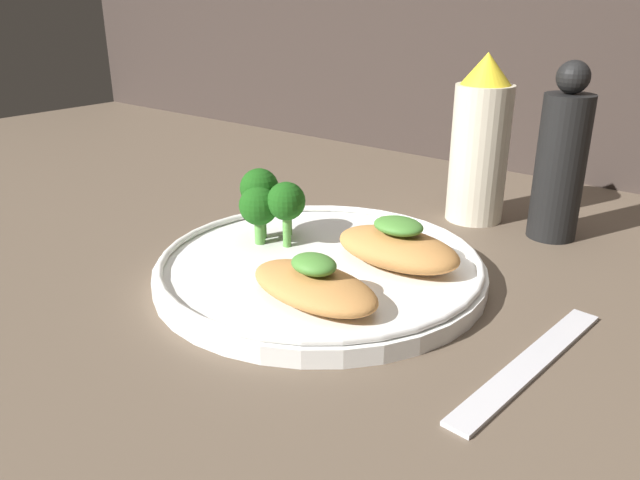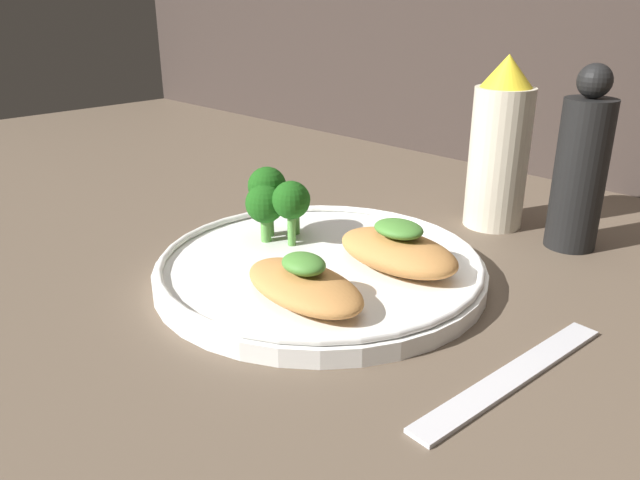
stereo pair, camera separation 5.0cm
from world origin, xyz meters
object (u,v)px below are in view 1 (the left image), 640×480
at_px(sauce_bottle, 480,143).
at_px(pepper_grinder, 561,161).
at_px(plate, 320,267).
at_px(broccoli_bunch, 270,200).

bearing_deg(sauce_bottle, pepper_grinder, 0.00).
bearing_deg(plate, sauce_bottle, 81.18).
bearing_deg(plate, broccoli_bunch, 171.44).
relative_size(plate, sauce_bottle, 1.61).
distance_m(plate, broccoli_bunch, 0.08).
relative_size(broccoli_bunch, pepper_grinder, 0.40).
xyz_separation_m(sauce_bottle, pepper_grinder, (0.08, 0.00, -0.01)).
relative_size(plate, pepper_grinder, 1.63).
xyz_separation_m(plate, pepper_grinder, (0.11, 0.21, 0.06)).
bearing_deg(plate, pepper_grinder, 61.84).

